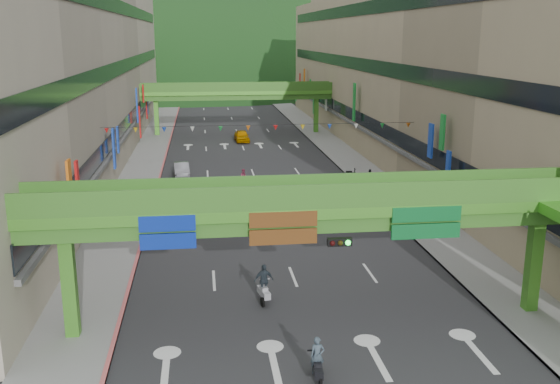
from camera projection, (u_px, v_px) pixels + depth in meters
The scene contains 22 objects.
road_slab at pixel (246, 154), 72.10m from camera, with size 18.00×140.00×0.02m, color #28282B.
sidewalk_left at pixel (149, 156), 70.75m from camera, with size 4.00×140.00×0.15m, color gray.
sidewalk_right at pixel (339, 151), 73.42m from camera, with size 4.00×140.00×0.15m, color gray.
curb_left at pixel (166, 155), 70.98m from camera, with size 0.20×140.00×0.18m, color #CC5959.
curb_right at pixel (323, 152), 73.18m from camera, with size 0.20×140.00×0.18m, color gray.
building_row_left at pixel (70, 72), 67.50m from camera, with size 12.80×95.00×19.00m.
building_row_right at pixel (408, 70), 72.08m from camera, with size 12.80×95.00×19.00m.
overpass_near at pixel (336, 223), 28.02m from camera, with size 28.00×12.27×7.10m.
overpass_far at pixel (237, 95), 85.21m from camera, with size 28.00×2.20×7.10m.
hill_left at pixel (165, 84), 176.11m from camera, with size 168.00×140.00×112.00m, color #1C4419.
hill_right at pixel (294, 78), 200.18m from camera, with size 208.00×176.00×128.00m, color #1C4419.
bunting_string at pixel (262, 128), 51.40m from camera, with size 26.00×0.36×0.47m.
scooter_rider_near at pixel (317, 361), 24.68m from camera, with size 0.60×1.60×1.88m.
scooter_rider_mid at pixel (244, 179), 55.42m from camera, with size 0.81×1.60×1.88m.
scooter_rider_left at pixel (264, 283), 31.91m from camera, with size 1.08×1.58×2.08m.
scooter_rider_far at pixel (195, 198), 48.90m from camera, with size 0.79×1.60×1.93m.
parked_scooter_row at pixel (364, 189), 53.80m from camera, with size 1.60×11.55×1.08m.
car_silver at pixel (182, 170), 60.54m from camera, with size 1.41×4.05×1.33m, color gray.
car_yellow at pixel (242, 136), 80.30m from camera, with size 1.74×4.33×1.47m, color #D68B00.
pedestrian_red at pixel (393, 191), 51.58m from camera, with size 0.81×0.63×1.66m, color #BB3046.
pedestrian_dark at pixel (369, 180), 55.62m from camera, with size 0.98×0.41×1.67m, color black.
pedestrian_blue at pixel (444, 216), 44.86m from camera, with size 0.71×0.46×1.52m, color #3A3E62.
Camera 1 is at (-4.89, -20.92, 13.41)m, focal length 40.00 mm.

